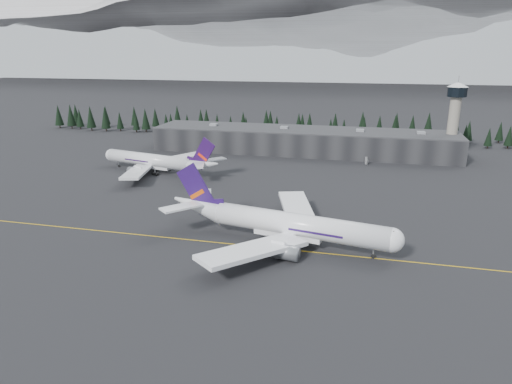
% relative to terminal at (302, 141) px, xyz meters
% --- Properties ---
extents(ground, '(1400.00, 1400.00, 0.00)m').
position_rel_terminal_xyz_m(ground, '(0.00, -125.00, -6.30)').
color(ground, black).
rests_on(ground, ground).
extents(taxiline, '(400.00, 0.40, 0.02)m').
position_rel_terminal_xyz_m(taxiline, '(0.00, -127.00, -6.29)').
color(taxiline, gold).
rests_on(taxiline, ground).
extents(terminal, '(160.00, 30.00, 12.60)m').
position_rel_terminal_xyz_m(terminal, '(0.00, 0.00, 0.00)').
color(terminal, black).
rests_on(terminal, ground).
extents(control_tower, '(10.00, 10.00, 37.70)m').
position_rel_terminal_xyz_m(control_tower, '(75.00, 3.00, 17.11)').
color(control_tower, gray).
rests_on(control_tower, ground).
extents(treeline, '(360.00, 20.00, 15.00)m').
position_rel_terminal_xyz_m(treeline, '(0.00, 37.00, 1.20)').
color(treeline, black).
rests_on(treeline, ground).
extents(mountain_ridge, '(4400.00, 900.00, 420.00)m').
position_rel_terminal_xyz_m(mountain_ridge, '(0.00, 875.00, -6.30)').
color(mountain_ridge, white).
rests_on(mountain_ridge, ground).
extents(jet_main, '(69.41, 63.52, 20.58)m').
position_rel_terminal_xyz_m(jet_main, '(10.94, -122.04, -0.50)').
color(jet_main, white).
rests_on(jet_main, ground).
extents(jet_parked, '(61.31, 55.95, 18.31)m').
position_rel_terminal_xyz_m(jet_parked, '(-56.37, -58.43, -1.14)').
color(jet_parked, silver).
rests_on(jet_parked, ground).
extents(gse_vehicle_a, '(2.47, 4.91, 1.34)m').
position_rel_terminal_xyz_m(gse_vehicle_a, '(-49.84, -21.09, -5.63)').
color(gse_vehicle_a, silver).
rests_on(gse_vehicle_a, ground).
extents(gse_vehicle_b, '(3.98, 3.52, 1.30)m').
position_rel_terminal_xyz_m(gse_vehicle_b, '(34.35, -20.39, -5.65)').
color(gse_vehicle_b, silver).
rests_on(gse_vehicle_b, ground).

